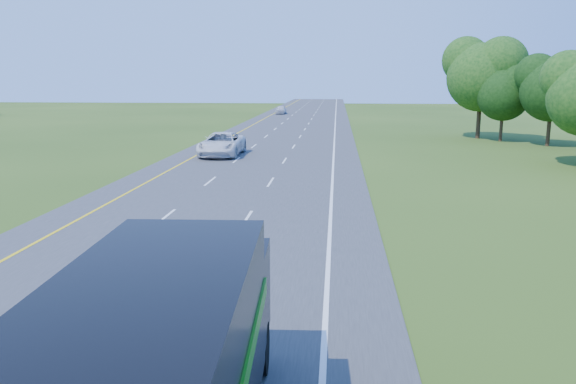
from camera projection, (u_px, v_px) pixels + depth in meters
name	position (u px, v px, depth m)	size (l,w,h in m)	color
road	(265.00, 155.00, 45.30)	(15.00, 260.00, 0.04)	#38383A
lane_markings	(265.00, 155.00, 45.29)	(11.15, 260.00, 0.01)	yellow
horse_truck	(169.00, 365.00, 8.25)	(2.86, 8.10, 3.54)	black
white_suv	(222.00, 144.00, 44.90)	(3.04, 6.60, 1.83)	silver
far_car	(281.00, 110.00, 98.55)	(1.69, 4.21, 1.43)	silver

